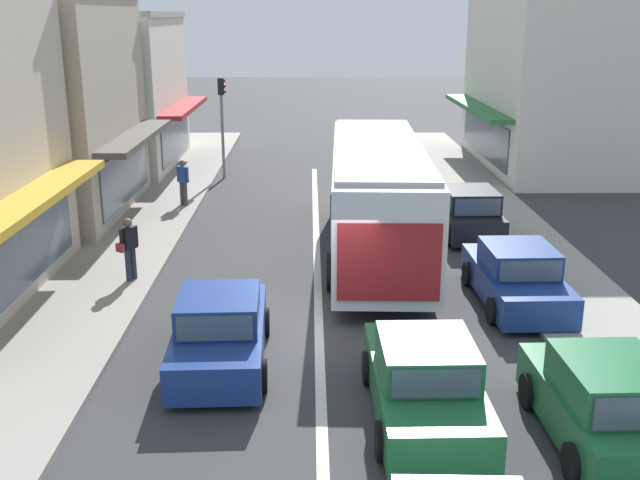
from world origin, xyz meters
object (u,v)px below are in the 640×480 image
object	(u,v)px
city_bus	(378,191)
sedan_queue_gap_filler	(425,383)
parked_hatchback_kerb_front	(603,404)
pedestrian_browsing_midblock	(183,180)
traffic_light_downstreet	(222,111)
parked_sedan_kerb_second	(516,277)
sedan_adjacent_lane_trail	(220,332)
pedestrian_with_handbag_near	(129,245)
parked_hatchback_kerb_third	(468,214)

from	to	relation	value
city_bus	sedan_queue_gap_filler	size ratio (longest dim) A/B	2.59
parked_hatchback_kerb_front	pedestrian_browsing_midblock	size ratio (longest dim) A/B	2.29
traffic_light_downstreet	parked_sedan_kerb_second	bearing A→B (deg)	-59.36
parked_hatchback_kerb_front	traffic_light_downstreet	bearing A→B (deg)	112.03
city_bus	sedan_adjacent_lane_trail	xyz separation A→B (m)	(-3.71, -7.00, -1.22)
sedan_queue_gap_filler	pedestrian_with_handbag_near	size ratio (longest dim) A/B	2.59
parked_sedan_kerb_second	pedestrian_browsing_midblock	xyz separation A→B (m)	(-9.45, 9.31, 0.40)
city_bus	traffic_light_downstreet	size ratio (longest dim) A/B	2.61
traffic_light_downstreet	pedestrian_with_handbag_near	distance (m)	13.23
parked_hatchback_kerb_third	sedan_adjacent_lane_trail	bearing A→B (deg)	-127.11
parked_hatchback_kerb_third	parked_hatchback_kerb_front	bearing A→B (deg)	-91.18
parked_sedan_kerb_second	pedestrian_browsing_midblock	bearing A→B (deg)	135.45
sedan_adjacent_lane_trail	traffic_light_downstreet	bearing A→B (deg)	96.03
sedan_queue_gap_filler	parked_hatchback_kerb_third	xyz separation A→B (m)	(2.99, 11.09, 0.05)
parked_hatchback_kerb_third	pedestrian_with_handbag_near	size ratio (longest dim) A/B	2.29
traffic_light_downstreet	sedan_queue_gap_filler	bearing A→B (deg)	-74.18
pedestrian_browsing_midblock	sedan_adjacent_lane_trail	bearing A→B (deg)	-77.60
city_bus	parked_hatchback_kerb_front	xyz separation A→B (m)	(2.78, -10.04, -1.17)
sedan_adjacent_lane_trail	traffic_light_downstreet	world-z (taller)	traffic_light_downstreet
parked_hatchback_kerb_front	pedestrian_with_handbag_near	xyz separation A→B (m)	(-9.31, 7.56, 0.36)
pedestrian_browsing_midblock	parked_sedan_kerb_second	bearing A→B (deg)	-44.55
sedan_adjacent_lane_trail	parked_hatchback_kerb_third	bearing A→B (deg)	52.89
parked_hatchback_kerb_third	sedan_queue_gap_filler	bearing A→B (deg)	-105.09
parked_sedan_kerb_second	pedestrian_with_handbag_near	bearing A→B (deg)	171.59
sedan_queue_gap_filler	pedestrian_with_handbag_near	distance (m)	9.39
city_bus	pedestrian_with_handbag_near	distance (m)	7.03
parked_hatchback_kerb_front	parked_sedan_kerb_second	world-z (taller)	parked_hatchback_kerb_front
sedan_adjacent_lane_trail	parked_sedan_kerb_second	distance (m)	7.40
sedan_adjacent_lane_trail	parked_sedan_kerb_second	world-z (taller)	same
sedan_queue_gap_filler	traffic_light_downstreet	distance (m)	20.68
traffic_light_downstreet	city_bus	bearing A→B (deg)	-62.26
parked_sedan_kerb_second	pedestrian_with_handbag_near	world-z (taller)	pedestrian_with_handbag_near
city_bus	pedestrian_with_handbag_near	size ratio (longest dim) A/B	6.72
parked_sedan_kerb_second	parked_hatchback_kerb_third	xyz separation A→B (m)	(0.01, 5.80, 0.05)
parked_sedan_kerb_second	traffic_light_downstreet	world-z (taller)	traffic_light_downstreet
parked_sedan_kerb_second	traffic_light_downstreet	xyz separation A→B (m)	(-8.58, 14.49, 2.19)
parked_sedan_kerb_second	sedan_queue_gap_filler	bearing A→B (deg)	-119.35
pedestrian_with_handbag_near	pedestrian_browsing_midblock	distance (m)	7.89
sedan_queue_gap_filler	traffic_light_downstreet	xyz separation A→B (m)	(-5.60, 19.78, 2.19)
pedestrian_with_handbag_near	pedestrian_browsing_midblock	world-z (taller)	same
parked_sedan_kerb_second	sedan_adjacent_lane_trail	bearing A→B (deg)	-155.22
city_bus	parked_hatchback_kerb_third	bearing A→B (deg)	32.17
sedan_queue_gap_filler	parked_sedan_kerb_second	bearing A→B (deg)	60.65
sedan_adjacent_lane_trail	pedestrian_with_handbag_near	size ratio (longest dim) A/B	2.61
city_bus	traffic_light_downstreet	world-z (taller)	traffic_light_downstreet
parked_hatchback_kerb_front	parked_sedan_kerb_second	distance (m)	6.15
parked_hatchback_kerb_third	traffic_light_downstreet	xyz separation A→B (m)	(-8.60, 8.69, 2.15)
parked_sedan_kerb_second	pedestrian_with_handbag_near	xyz separation A→B (m)	(-9.54, 1.41, 0.40)
sedan_queue_gap_filler	traffic_light_downstreet	size ratio (longest dim) A/B	1.00
sedan_adjacent_lane_trail	pedestrian_browsing_midblock	size ratio (longest dim) A/B	2.61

